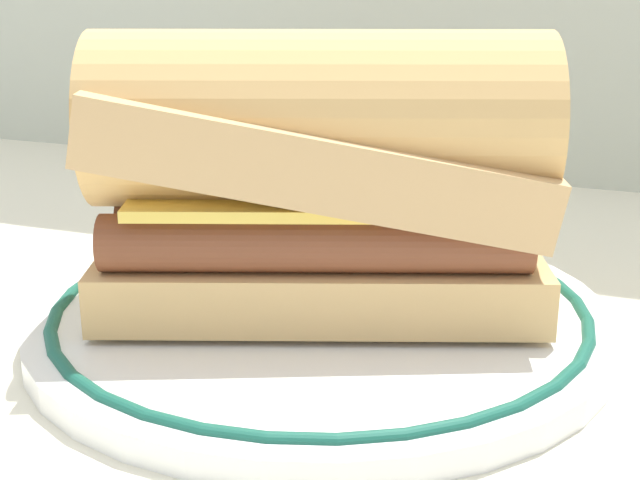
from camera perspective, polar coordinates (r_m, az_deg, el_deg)
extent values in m
plane|color=silver|center=(0.42, -2.46, -6.95)|extent=(1.50, 1.50, 0.00)
cylinder|color=white|center=(0.44, 0.00, -4.86)|extent=(0.27, 0.27, 0.01)
torus|color=#195947|center=(0.43, 0.00, -4.14)|extent=(0.25, 0.25, 0.01)
cube|color=tan|center=(0.43, 0.00, -2.16)|extent=(0.22, 0.15, 0.03)
cylinder|color=brown|center=(0.40, -0.05, -0.02)|extent=(0.18, 0.08, 0.02)
cylinder|color=brown|center=(0.42, 0.00, 1.09)|extent=(0.18, 0.08, 0.02)
cylinder|color=brown|center=(0.45, 0.05, 2.07)|extent=(0.18, 0.08, 0.02)
cube|color=#EFC64C|center=(0.42, 0.00, 3.05)|extent=(0.18, 0.14, 0.01)
cube|color=tan|center=(0.41, 0.00, 5.39)|extent=(0.22, 0.15, 0.07)
cylinder|color=tan|center=(0.41, 0.00, 7.44)|extent=(0.21, 0.14, 0.08)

